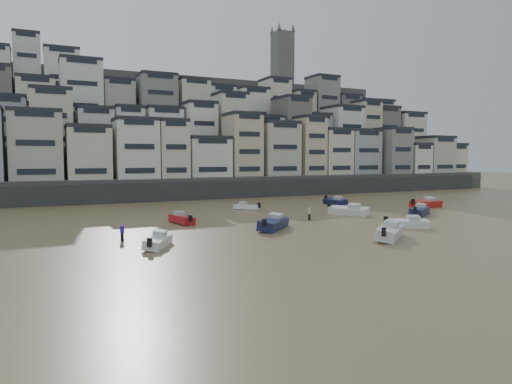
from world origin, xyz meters
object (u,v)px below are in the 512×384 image
boat_h (247,206)px  boat_f (182,218)px  boat_c (273,222)px  boat_j (158,240)px  boat_a (390,230)px  boat_i (335,200)px  boat_g (426,202)px  boat_b (407,222)px  person_blue (122,232)px  boat_e (348,209)px  person_pink (309,213)px  boat_d (420,209)px

boat_h → boat_f: bearing=81.1°
boat_c → boat_j: boat_c is taller
boat_a → boat_f: (-15.65, 19.34, -0.17)m
boat_i → boat_g: bearing=41.8°
boat_a → boat_b: (6.71, 4.64, -0.17)m
person_blue → boat_f: bearing=47.1°
boat_e → boat_g: (17.04, 2.42, 0.03)m
boat_e → boat_f: (-23.32, 2.37, -0.12)m
boat_j → person_pink: 23.63m
boat_a → boat_d: boat_a is taller
boat_f → boat_b: bearing=-132.0°
boat_i → boat_h: bearing=-94.9°
boat_a → boat_i: boat_a is taller
boat_f → boat_g: size_ratio=0.83×
boat_j → boat_g: bearing=-44.0°
boat_a → boat_h: (-2.45, 29.31, -0.28)m
boat_h → boat_i: 16.56m
boat_d → boat_e: size_ratio=0.99×
boat_b → boat_j: bearing=-154.3°
boat_d → boat_f: 33.01m
boat_b → boat_h: boat_b is taller
boat_d → boat_g: size_ratio=0.95×
boat_g → boat_f: bearing=176.2°
person_pink → boat_a: bearing=-90.0°
boat_h → person_pink: 14.55m
boat_a → boat_g: 31.40m
boat_d → boat_b: bearing=-173.9°
boat_e → boat_f: bearing=-129.0°
boat_c → boat_i: bearing=-3.0°
boat_f → boat_c: bearing=-146.8°
boat_i → boat_j: 42.92m
boat_i → boat_d: bearing=3.9°
person_blue → person_pink: (24.20, 4.83, 0.00)m
boat_a → boat_b: 8.16m
boat_h → person_blue: (-21.75, -19.18, 0.28)m
boat_g → person_blue: bearing=-173.1°
boat_f → boat_g: (40.36, 0.05, 0.15)m
boat_c → person_pink: (7.60, 4.60, -0.01)m
boat_b → boat_d: 12.84m
boat_j → boat_f: bearing=5.5°
boat_h → boat_j: (-19.31, -23.55, 0.10)m
boat_g → boat_h: bearing=156.1°
boat_i → person_pink: (-14.10, -14.37, 0.15)m
boat_g → boat_i: 14.53m
boat_i → boat_f: bearing=-76.4°
boat_a → boat_c: (-7.60, 10.37, 0.00)m
boat_c → person_blue: bearing=136.7°
boat_b → person_pink: 12.31m
boat_f → person_pink: 16.26m
boat_g → boat_i: (-10.59, 9.95, -0.13)m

